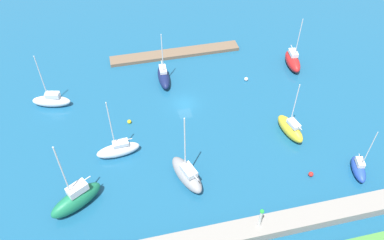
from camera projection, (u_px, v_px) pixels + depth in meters
name	position (u px, v px, depth m)	size (l,w,h in m)	color
water	(185.00, 104.00, 70.59)	(160.00, 160.00, 0.00)	#19567F
pier_dock	(175.00, 53.00, 81.46)	(27.53, 3.05, 0.71)	brown
breakwater	(228.00, 235.00, 50.89)	(68.35, 3.01, 1.60)	gray
harbor_beacon	(261.00, 217.00, 49.48)	(0.56, 0.56, 3.73)	silver
sailboat_white_off_beacon	(118.00, 150.00, 61.01)	(7.04, 2.74, 11.47)	white
sailboat_green_lone_north	(76.00, 199.00, 53.89)	(8.06, 6.20, 13.04)	#19724C
sailboat_red_near_pier	(293.00, 61.00, 77.86)	(3.14, 7.07, 11.07)	red
sailboat_gray_west_end	(187.00, 174.00, 57.28)	(4.88, 8.03, 12.81)	gray
sailboat_blue_along_channel	(359.00, 169.00, 58.58)	(2.97, 5.28, 9.40)	#2347B2
sailboat_yellow_lone_south	(290.00, 128.00, 64.12)	(3.40, 6.84, 10.59)	yellow
sailboat_navy_east_end	(164.00, 76.00, 74.49)	(2.45, 7.37, 10.87)	#141E4C
sailboat_white_center_basin	(52.00, 100.00, 69.42)	(7.25, 3.80, 10.94)	white
mooring_buoy_white	(246.00, 79.00, 75.20)	(0.76, 0.76, 0.76)	white
mooring_buoy_yellow	(129.00, 122.00, 66.75)	(0.71, 0.71, 0.71)	yellow
mooring_buoy_red	(311.00, 174.00, 58.58)	(0.77, 0.77, 0.77)	red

